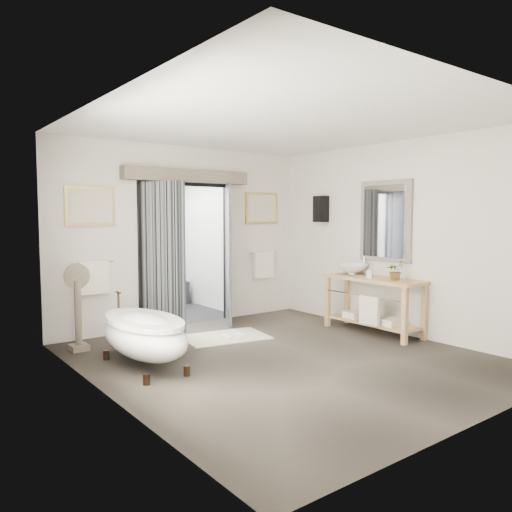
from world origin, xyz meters
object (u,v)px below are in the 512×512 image
at_px(vanity, 373,300).
at_px(rug, 225,337).
at_px(basin, 352,269).
at_px(clawfoot_tub, 144,334).

height_order(vanity, rug, vanity).
height_order(rug, basin, basin).
distance_m(vanity, basin, 0.62).
bearing_deg(basin, clawfoot_tub, 161.19).
bearing_deg(basin, vanity, -111.45).
distance_m(rug, basin, 2.28).
bearing_deg(vanity, clawfoot_tub, 172.01).
bearing_deg(clawfoot_tub, vanity, -7.99).
bearing_deg(vanity, rug, 150.09).
xyz_separation_m(rug, basin, (1.97, -0.67, 0.93)).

